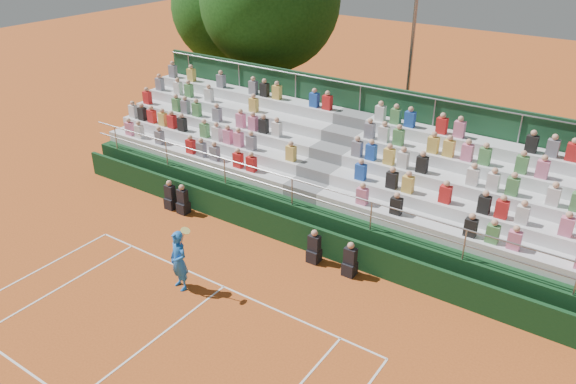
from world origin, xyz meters
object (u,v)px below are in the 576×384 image
Objects in this scene: tree_west at (230,7)px; tennis_player at (179,261)px; floodlight_mast at (411,51)px; tree_east at (270,1)px.

tennis_player is at bearing -56.53° from tree_west.
tennis_player is 17.10m from tree_west.
floodlight_mast is (1.25, 13.43, 3.88)m from tennis_player.
floodlight_mast is (7.17, 0.52, -1.56)m from tree_east.
floodlight_mast is at bearing 84.69° from tennis_player.
tree_east is at bearing -13.89° from tree_west.
floodlight_mast is at bearing -1.45° from tree_west.
tennis_player is at bearing -65.39° from tree_east.
tree_east reaches higher than tree_west.
tree_west is 1.06× the size of floodlight_mast.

